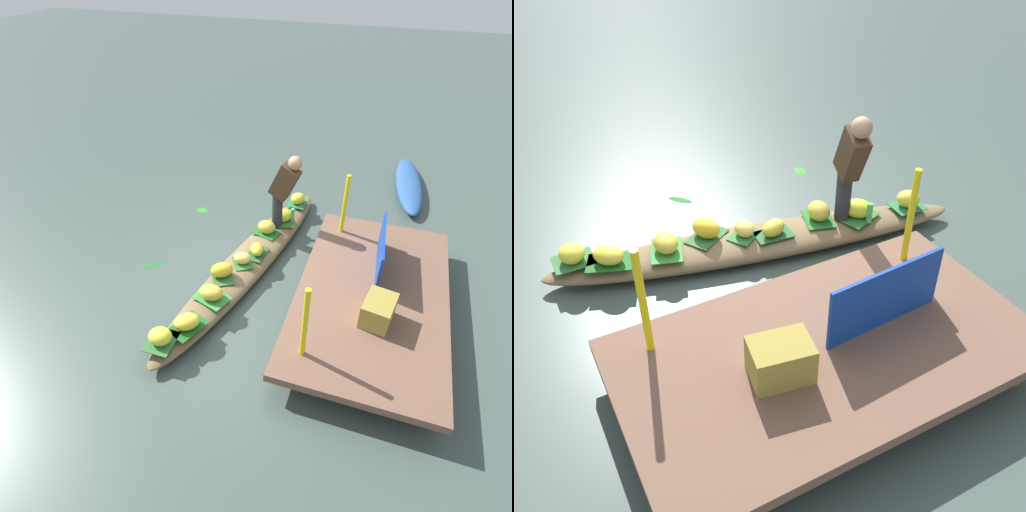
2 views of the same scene
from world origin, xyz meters
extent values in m
plane|color=#42514B|center=(0.00, 0.00, 0.00)|extent=(40.00, 40.00, 0.00)
cube|color=brown|center=(0.33, 1.76, 0.30)|extent=(3.20, 1.80, 0.10)
cylinder|color=brown|center=(-0.95, 1.04, 0.13)|extent=(0.14, 0.14, 0.25)
cylinder|color=brown|center=(1.61, 1.04, 0.13)|extent=(0.14, 0.14, 0.25)
cylinder|color=brown|center=(-0.95, 2.48, 0.13)|extent=(0.14, 0.14, 0.25)
cylinder|color=brown|center=(1.61, 2.48, 0.13)|extent=(0.14, 0.14, 0.25)
ellipsoid|color=brown|center=(0.00, 0.00, 0.12)|extent=(4.34, 1.38, 0.23)
ellipsoid|color=#2B5591|center=(-3.14, 2.07, 0.12)|extent=(2.24, 0.70, 0.24)
cube|color=#378735|center=(0.95, -0.14, 0.24)|extent=(0.42, 0.50, 0.01)
ellipsoid|color=gold|center=(0.95, -0.14, 0.32)|extent=(0.23, 0.31, 0.18)
cube|color=#29723F|center=(-1.63, 0.31, 0.24)|extent=(0.36, 0.31, 0.01)
ellipsoid|color=yellow|center=(-1.63, 0.31, 0.33)|extent=(0.33, 0.32, 0.18)
cube|color=#1B5B1C|center=(1.49, -0.22, 0.24)|extent=(0.50, 0.43, 0.01)
ellipsoid|color=yellow|center=(1.49, -0.22, 0.32)|extent=(0.37, 0.38, 0.17)
cube|color=#2E5D2A|center=(0.52, -0.18, 0.24)|extent=(0.50, 0.46, 0.01)
ellipsoid|color=yellow|center=(0.52, -0.18, 0.33)|extent=(0.34, 0.36, 0.20)
cube|color=#31702C|center=(-1.04, 0.21, 0.24)|extent=(0.50, 0.45, 0.01)
ellipsoid|color=yellow|center=(-1.04, 0.21, 0.33)|extent=(0.38, 0.38, 0.19)
cube|color=#22562B|center=(-0.09, 0.10, 0.24)|extent=(0.40, 0.27, 0.01)
ellipsoid|color=gold|center=(-0.09, 0.10, 0.31)|extent=(0.32, 0.28, 0.16)
cube|color=#1F6622|center=(-0.64, 0.07, 0.24)|extent=(0.39, 0.45, 0.01)
ellipsoid|color=gold|center=(-0.64, 0.07, 0.33)|extent=(0.25, 0.29, 0.20)
cube|color=#2C6F2D|center=(0.17, -0.02, 0.24)|extent=(0.40, 0.38, 0.01)
ellipsoid|color=#F9DD58|center=(0.17, -0.02, 0.32)|extent=(0.21, 0.25, 0.16)
cube|color=#316C34|center=(1.79, -0.40, 0.24)|extent=(0.38, 0.32, 0.01)
ellipsoid|color=yellow|center=(1.79, -0.40, 0.32)|extent=(0.25, 0.28, 0.18)
cylinder|color=#28282D|center=(-0.87, 0.16, 0.51)|extent=(0.16, 0.16, 0.55)
cube|color=#412C1B|center=(-0.85, 0.27, 1.02)|extent=(0.26, 0.49, 0.59)
sphere|color=#9E7556|center=(-0.83, 0.41, 1.35)|extent=(0.20, 0.20, 0.20)
cylinder|color=#53BE61|center=(-1.08, 0.36, 0.34)|extent=(0.06, 0.06, 0.22)
cube|color=#143997|center=(-0.17, 1.76, 0.63)|extent=(1.07, 0.09, 0.54)
cylinder|color=yellow|center=(-0.87, 1.16, 0.81)|extent=(0.06, 0.06, 0.91)
cylinder|color=yellow|center=(1.53, 1.16, 0.81)|extent=(0.06, 0.06, 0.91)
cube|color=olive|center=(0.79, 1.85, 0.51)|extent=(0.49, 0.39, 0.31)
ellipsoid|color=#338B2B|center=(-1.24, -1.31, 0.00)|extent=(0.18, 0.24, 0.01)
ellipsoid|color=#196A27|center=(0.38, -1.35, 0.00)|extent=(0.28, 0.31, 0.01)
camera|label=1|loc=(4.38, 1.62, 3.90)|focal=29.34mm
camera|label=2|loc=(2.14, 4.21, 3.43)|focal=39.45mm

